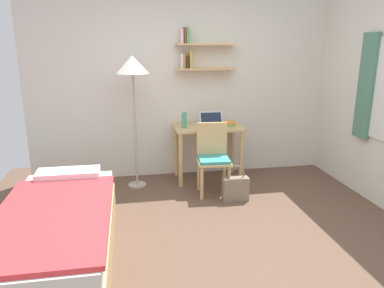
{
  "coord_description": "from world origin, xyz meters",
  "views": [
    {
      "loc": [
        -0.84,
        -3.04,
        1.84
      ],
      "look_at": [
        -0.21,
        0.51,
        0.85
      ],
      "focal_mm": 34.12,
      "sensor_mm": 36.0,
      "label": 1
    }
  ],
  "objects": [
    {
      "name": "standing_lamp",
      "position": [
        -0.77,
        1.6,
        1.51
      ],
      "size": [
        0.4,
        0.4,
        1.71
      ],
      "color": "#B2A893",
      "rests_on": "ground_plane"
    },
    {
      "name": "ground_plane",
      "position": [
        0.0,
        0.0,
        0.0
      ],
      "size": [
        5.28,
        5.28,
        0.0
      ],
      "primitive_type": "plane",
      "color": "brown"
    },
    {
      "name": "desk",
      "position": [
        0.22,
        1.7,
        0.6
      ],
      "size": [
        0.92,
        0.54,
        0.76
      ],
      "color": "tan",
      "rests_on": "ground_plane"
    },
    {
      "name": "wall_back",
      "position": [
        0.0,
        2.02,
        1.31
      ],
      "size": [
        4.4,
        0.27,
        2.6
      ],
      "color": "silver",
      "rests_on": "ground_plane"
    },
    {
      "name": "desk_chair",
      "position": [
        0.18,
        1.21,
        0.49
      ],
      "size": [
        0.43,
        0.42,
        0.89
      ],
      "color": "tan",
      "rests_on": "ground_plane"
    },
    {
      "name": "bed",
      "position": [
        -1.51,
        0.02,
        0.24
      ],
      "size": [
        0.95,
        2.04,
        0.54
      ],
      "color": "tan",
      "rests_on": "ground_plane"
    },
    {
      "name": "laptop",
      "position": [
        0.26,
        1.69,
        0.81
      ],
      "size": [
        0.32,
        0.22,
        0.2
      ],
      "color": "#B7BABF",
      "rests_on": "desk"
    },
    {
      "name": "handbag",
      "position": [
        0.39,
        0.92,
        0.16
      ],
      "size": [
        0.31,
        0.12,
        0.45
      ],
      "color": "gray",
      "rests_on": "ground_plane"
    },
    {
      "name": "water_bottle",
      "position": [
        -0.12,
        1.68,
        0.86
      ],
      "size": [
        0.07,
        0.07,
        0.21
      ],
      "primitive_type": "cylinder",
      "color": "#42A87F",
      "rests_on": "desk"
    },
    {
      "name": "book_stack",
      "position": [
        0.5,
        1.71,
        0.78
      ],
      "size": [
        0.18,
        0.19,
        0.05
      ],
      "color": "#4CA856",
      "rests_on": "desk"
    }
  ]
}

